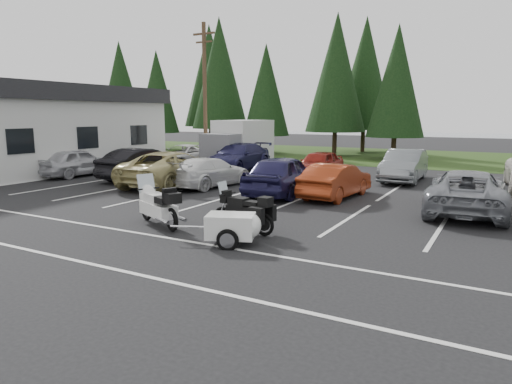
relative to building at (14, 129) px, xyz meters
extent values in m
plane|color=black|center=(18.00, -4.00, -2.45)|extent=(120.00, 120.00, 0.00)
cube|color=#253C13|center=(18.00, 20.00, -2.45)|extent=(80.00, 16.00, 0.01)
cube|color=slate|center=(22.00, 51.00, -2.45)|extent=(70.00, 50.00, 0.02)
cylinder|color=#473321|center=(8.00, 8.00, 2.05)|extent=(0.26, 0.26, 9.00)
cube|color=#473321|center=(8.00, 8.00, 5.85)|extent=(1.60, 0.12, 0.12)
cube|color=#473321|center=(8.00, 8.00, 5.35)|extent=(1.20, 0.10, 0.10)
cube|color=silver|center=(18.00, -2.00, -2.45)|extent=(32.00, 16.00, 0.01)
cylinder|color=#332316|center=(-10.00, 18.50, -1.20)|extent=(0.36, 0.36, 2.50)
cone|color=black|center=(-10.00, 18.50, 3.79)|extent=(4.58, 4.58, 8.84)
cylinder|color=#332316|center=(-4.00, 17.20, -1.37)|extent=(0.36, 0.36, 2.16)
cone|color=black|center=(-4.00, 17.20, 2.95)|extent=(3.96, 3.96, 7.65)
cylinder|color=#332316|center=(2.00, 18.80, -1.06)|extent=(0.36, 0.36, 2.78)
cone|color=black|center=(2.00, 18.80, 4.51)|extent=(5.10, 5.10, 9.86)
cylinder|color=#332316|center=(7.50, 17.40, -1.39)|extent=(0.36, 0.36, 2.11)
cone|color=black|center=(7.50, 17.40, 2.83)|extent=(3.87, 3.87, 7.48)
cylinder|color=#332316|center=(13.00, 18.90, -1.14)|extent=(0.36, 0.36, 2.62)
cone|color=black|center=(13.00, 18.90, 4.09)|extent=(4.80, 4.80, 9.27)
cylinder|color=#332316|center=(18.00, 17.60, -1.32)|extent=(0.36, 0.36, 2.26)
cone|color=black|center=(18.00, 17.60, 3.19)|extent=(4.14, 4.14, 7.99)
cylinder|color=#332316|center=(-2.00, 23.00, -1.01)|extent=(0.36, 0.36, 2.88)
cone|color=black|center=(-2.00, 23.00, 4.75)|extent=(5.28, 5.28, 10.20)
cylinder|color=#332316|center=(14.00, 23.50, -1.09)|extent=(0.36, 0.36, 2.71)
cone|color=black|center=(14.00, 23.50, 4.33)|extent=(4.97, 4.97, 9.61)
imported|color=silver|center=(5.33, -0.05, -1.71)|extent=(1.84, 4.37, 1.48)
imported|color=black|center=(9.39, 0.62, -1.65)|extent=(1.98, 4.93, 1.59)
imported|color=tan|center=(11.99, -0.25, -1.65)|extent=(3.07, 5.94, 1.60)
imported|color=white|center=(13.59, 0.39, -1.78)|extent=(2.30, 4.75, 1.33)
imported|color=#1D1A43|center=(17.45, 0.03, -1.63)|extent=(2.30, 4.95, 1.64)
imported|color=maroon|center=(19.58, 0.46, -1.77)|extent=(1.76, 4.24, 1.37)
imported|color=slate|center=(24.34, -0.15, -1.73)|extent=(2.72, 5.34, 1.44)
imported|color=white|center=(7.59, 6.12, -1.75)|extent=(2.54, 5.14, 1.40)
imported|color=#1B1A42|center=(11.48, 6.31, -1.66)|extent=(2.40, 5.52, 1.58)
imported|color=maroon|center=(16.75, 5.85, -1.76)|extent=(1.71, 4.10, 1.39)
imported|color=slate|center=(20.99, 6.45, -1.67)|extent=(1.76, 4.77, 1.56)
camera|label=1|loc=(25.47, -16.62, 0.78)|focal=32.00mm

